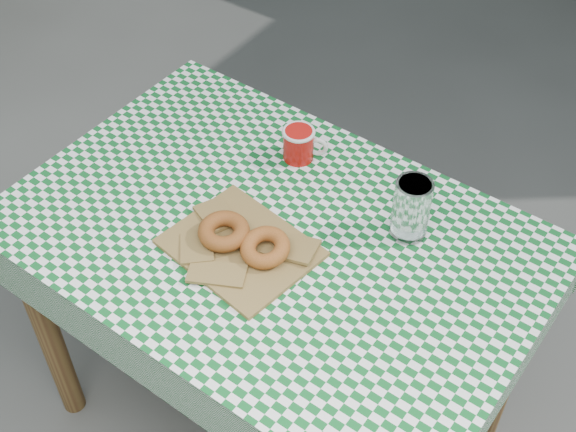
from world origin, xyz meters
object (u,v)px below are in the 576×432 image
object	(u,v)px
table	(275,339)
coffee_mug	(298,144)
drinking_glass	(411,209)
paper_bag	(240,247)

from	to	relation	value
table	coffee_mug	xyz separation A→B (m)	(-0.09, 0.23, 0.42)
table	drinking_glass	world-z (taller)	drinking_glass
paper_bag	drinking_glass	distance (m)	0.36
paper_bag	coffee_mug	size ratio (longest dim) A/B	2.05
table	coffee_mug	bearing A→B (deg)	113.15
drinking_glass	table	bearing A→B (deg)	-144.56
paper_bag	coffee_mug	world-z (taller)	coffee_mug
paper_bag	table	bearing A→B (deg)	68.49
table	drinking_glass	distance (m)	0.53
table	paper_bag	xyz separation A→B (m)	(-0.03, -0.07, 0.39)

